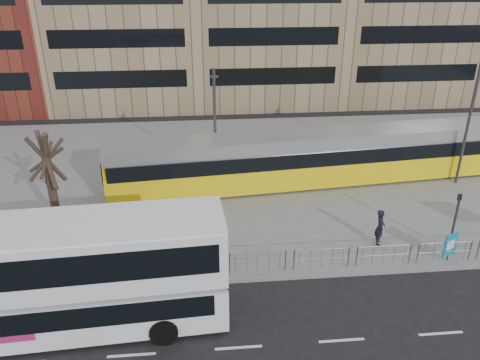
{
  "coord_description": "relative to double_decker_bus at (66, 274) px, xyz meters",
  "views": [
    {
      "loc": [
        -3.2,
        -17.32,
        13.24
      ],
      "look_at": [
        -1.0,
        6.0,
        2.34
      ],
      "focal_mm": 35.0,
      "sensor_mm": 36.0,
      "label": 1
    }
  ],
  "objects": [
    {
      "name": "ground",
      "position": [
        8.36,
        2.3,
        -2.59
      ],
      "size": [
        120.0,
        120.0,
        0.0
      ],
      "primitive_type": "plane",
      "color": "black",
      "rests_on": "ground"
    },
    {
      "name": "plaza",
      "position": [
        8.36,
        14.3,
        -2.52
      ],
      "size": [
        64.0,
        24.0,
        0.15
      ],
      "primitive_type": "cube",
      "color": "slate",
      "rests_on": "ground"
    },
    {
      "name": "kerb",
      "position": [
        8.36,
        2.35,
        -2.52
      ],
      "size": [
        64.0,
        0.25,
        0.17
      ],
      "primitive_type": "cube",
      "color": "gray",
      "rests_on": "ground"
    },
    {
      "name": "pedestrian_barrier",
      "position": [
        10.36,
        2.8,
        -1.61
      ],
      "size": [
        32.07,
        0.07,
        1.1
      ],
      "color": "gray",
      "rests_on": "plaza"
    },
    {
      "name": "road_markings",
      "position": [
        9.36,
        -1.7,
        -2.59
      ],
      "size": [
        62.0,
        0.12,
        0.01
      ],
      "primitive_type": "cube",
      "color": "white",
      "rests_on": "ground"
    },
    {
      "name": "double_decker_bus",
      "position": [
        0.0,
        0.0,
        0.0
      ],
      "size": [
        12.12,
        3.59,
        4.79
      ],
      "rotation": [
        0.0,
        0.0,
        0.06
      ],
      "color": "white",
      "rests_on": "ground"
    },
    {
      "name": "tram",
      "position": [
        13.98,
        12.39,
        -0.72
      ],
      "size": [
        29.18,
        5.6,
        3.42
      ],
      "rotation": [
        0.0,
        0.0,
        0.1
      ],
      "color": "yellow",
      "rests_on": "plaza"
    },
    {
      "name": "ad_panel",
      "position": [
        16.93,
        2.85,
        -1.56
      ],
      "size": [
        0.76,
        0.36,
        1.5
      ],
      "rotation": [
        0.0,
        0.0,
        0.39
      ],
      "color": "#2D2D30",
      "rests_on": "plaza"
    },
    {
      "name": "pedestrian",
      "position": [
        14.13,
        4.65,
        -1.48
      ],
      "size": [
        0.63,
        0.8,
        1.92
      ],
      "primitive_type": "imported",
      "rotation": [
        0.0,
        0.0,
        1.3
      ],
      "color": "black",
      "rests_on": "plaza"
    },
    {
      "name": "traffic_light_west",
      "position": [
        2.25,
        3.31,
        -0.47
      ],
      "size": [
        0.21,
        0.23,
        3.1
      ],
      "rotation": [
        0.0,
        0.0,
        -0.24
      ],
      "color": "#2D2D30",
      "rests_on": "plaza"
    },
    {
      "name": "traffic_light_east",
      "position": [
        17.49,
        3.78,
        -0.47
      ],
      "size": [
        0.22,
        0.24,
        3.1
      ],
      "rotation": [
        0.0,
        0.0,
        0.33
      ],
      "color": "#2D2D30",
      "rests_on": "plaza"
    },
    {
      "name": "lamp_post_west",
      "position": [
        6.23,
        13.08,
        1.61
      ],
      "size": [
        0.45,
        1.04,
        7.36
      ],
      "color": "#2D2D30",
      "rests_on": "plaza"
    },
    {
      "name": "lamp_post_east",
      "position": [
        21.89,
        11.26,
        2.08
      ],
      "size": [
        0.45,
        1.04,
        8.29
      ],
      "color": "#2D2D30",
      "rests_on": "plaza"
    },
    {
      "name": "bare_tree",
      "position": [
        -2.45,
        7.36,
        3.42
      ],
      "size": [
        5.05,
        5.05,
        8.16
      ],
      "color": "black",
      "rests_on": "plaza"
    }
  ]
}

